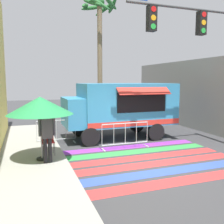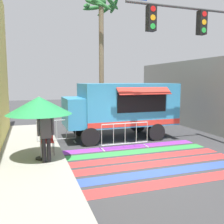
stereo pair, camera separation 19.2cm
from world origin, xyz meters
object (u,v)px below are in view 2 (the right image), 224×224
Objects in this scene: vendor_person at (46,133)px; patio_umbrella at (39,106)px; barricade_front at (125,136)px; palm_tree at (101,32)px; traffic_signal_pole at (202,42)px; barricade_side at (57,132)px; food_truck at (119,106)px; folding_chair at (47,139)px.

patio_umbrella is at bearing 102.28° from vendor_person.
vendor_person is 0.84× the size of barricade_front.
barricade_front is at bearing 10.32° from vendor_person.
palm_tree is (4.04, 6.60, 3.77)m from patio_umbrella.
patio_umbrella is 0.94m from vendor_person.
palm_tree reaches higher than traffic_signal_pole.
traffic_signal_pole is 3.54× the size of vendor_person.
barricade_side is at bearing -128.56° from palm_tree.
food_truck is 5.73× the size of folding_chair.
food_truck is 4.64m from patio_umbrella.
traffic_signal_pole is 2.82× the size of patio_umbrella.
patio_umbrella is 1.05× the size of barricade_front.
folding_chair is 8.72m from palm_tree.
patio_umbrella is 1.41m from folding_chair.
palm_tree is at bearing 83.43° from barricade_front.
barricade_front is (3.22, 1.22, -0.59)m from vendor_person.
traffic_signal_pole is 6.60× the size of folding_chair.
vendor_person is at bearing -102.50° from barricade_side.
folding_chair is at bearing -105.79° from barricade_side.
patio_umbrella reaches higher than folding_chair.
food_truck reaches higher than vendor_person.
traffic_signal_pole is 7.11m from barricade_side.
barricade_front is at bearing -102.74° from food_truck.
patio_umbrella is 1.25× the size of vendor_person.
food_truck is at bearing 2.23° from barricade_side.
patio_umbrella reaches higher than barricade_front.
traffic_signal_pole is 6.86m from vendor_person.
barricade_side is at bearing 72.39° from patio_umbrella.
traffic_signal_pole is 3.55× the size of barricade_side.
traffic_signal_pole is 0.78× the size of palm_tree.
food_truck reaches higher than folding_chair.
food_truck is 4.56m from traffic_signal_pole.
traffic_signal_pole is 6.66m from patio_umbrella.
palm_tree is at bearing 67.79° from folding_chair.
palm_tree is at bearing 58.50° from patio_umbrella.
barricade_side is at bearing 67.01° from vendor_person.
food_truck is at bearing -93.68° from palm_tree.
traffic_signal_pole reaches higher than barricade_side.
folding_chair is 3.15m from barricade_front.
patio_umbrella is (-6.23, 0.08, -2.34)m from traffic_signal_pole.
barricade_side is (-2.58, 1.69, -0.01)m from barricade_front.
palm_tree reaches higher than vendor_person.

